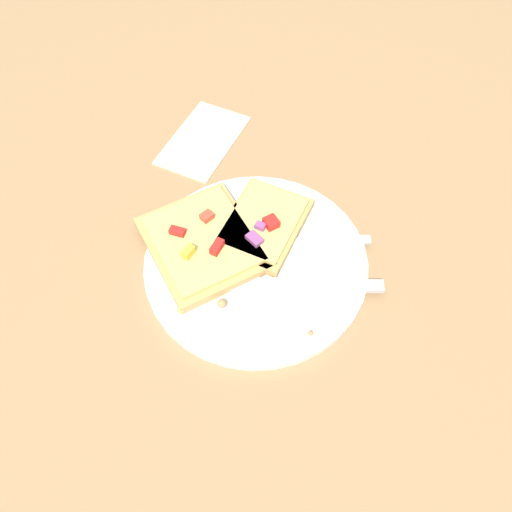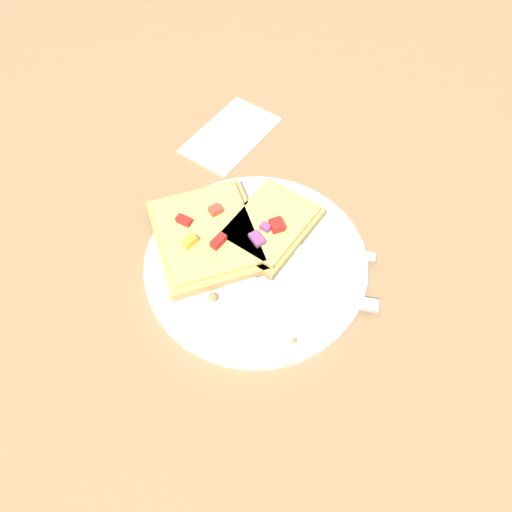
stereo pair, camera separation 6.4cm
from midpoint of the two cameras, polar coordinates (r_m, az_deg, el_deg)
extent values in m
plane|color=#9E7A51|center=(0.66, -2.77, -1.26)|extent=(4.00, 4.00, 0.00)
cylinder|color=white|center=(0.65, -2.80, -0.98)|extent=(0.29, 0.29, 0.01)
cube|color=#B7B7BC|center=(0.66, 4.69, 1.44)|extent=(0.07, 0.12, 0.01)
cube|color=#B7B7BC|center=(0.66, -3.34, 1.13)|extent=(0.05, 0.06, 0.01)
cube|color=#B7B7BC|center=(0.67, -6.80, 1.75)|extent=(0.02, 0.03, 0.00)
cube|color=#B7B7BC|center=(0.66, -6.81, 1.24)|extent=(0.02, 0.03, 0.00)
cube|color=#B7B7BC|center=(0.66, -6.82, 0.73)|extent=(0.02, 0.03, 0.00)
cube|color=#B7B7BC|center=(0.66, -6.84, 0.21)|extent=(0.02, 0.03, 0.00)
cube|color=#B7B7BC|center=(0.63, 8.00, -3.62)|extent=(0.05, 0.08, 0.01)
cube|color=#B7B7BC|center=(0.63, -1.76, -3.49)|extent=(0.07, 0.13, 0.00)
cube|color=tan|center=(0.66, -8.78, 1.20)|extent=(0.20, 0.20, 0.01)
cube|color=#E0C16B|center=(0.65, -8.90, 1.70)|extent=(0.18, 0.18, 0.01)
cube|color=#D14733|center=(0.66, -8.40, 4.31)|extent=(0.02, 0.02, 0.01)
cube|color=yellow|center=(0.63, -10.61, 0.25)|extent=(0.02, 0.01, 0.01)
cube|color=red|center=(0.66, -11.74, 2.57)|extent=(0.01, 0.02, 0.01)
cube|color=red|center=(0.63, -7.36, 0.82)|extent=(0.02, 0.01, 0.01)
cube|color=tan|center=(0.67, -1.90, 3.34)|extent=(0.13, 0.10, 0.01)
cube|color=#E0C16B|center=(0.66, -1.92, 3.85)|extent=(0.11, 0.09, 0.01)
cube|color=#934C8E|center=(0.65, -2.32, 3.24)|extent=(0.01, 0.01, 0.01)
cube|color=#934C8E|center=(0.64, -3.05, 1.75)|extent=(0.02, 0.03, 0.01)
cube|color=red|center=(0.65, -0.74, 3.53)|extent=(0.02, 0.02, 0.01)
sphere|color=tan|center=(0.62, -11.50, -6.24)|extent=(0.01, 0.01, 0.01)
sphere|color=tan|center=(0.61, -6.91, -5.64)|extent=(0.01, 0.01, 0.01)
sphere|color=#D98751|center=(0.60, 3.22, -9.06)|extent=(0.01, 0.01, 0.01)
cube|color=beige|center=(0.81, -8.37, 12.91)|extent=(0.16, 0.09, 0.01)
camera|label=1|loc=(0.03, -92.87, -4.38)|focal=35.00mm
camera|label=2|loc=(0.03, 87.13, 4.38)|focal=35.00mm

